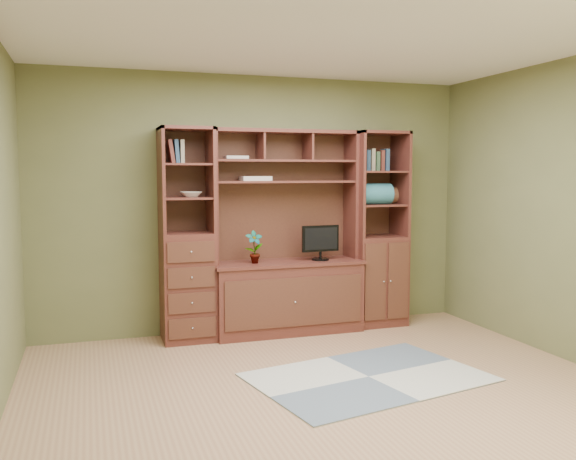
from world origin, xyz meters
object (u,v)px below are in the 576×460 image
object	(u,v)px
left_tower	(187,235)
right_tower	(377,229)
center_hutch	(287,232)
monitor	(320,236)

from	to	relation	value
left_tower	right_tower	world-z (taller)	same
center_hutch	monitor	size ratio (longest dim) A/B	4.18
left_tower	monitor	xyz separation A→B (m)	(1.35, -0.07, -0.05)
right_tower	monitor	size ratio (longest dim) A/B	4.18
center_hutch	left_tower	size ratio (longest dim) A/B	1.00
center_hutch	right_tower	size ratio (longest dim) A/B	1.00
right_tower	monitor	distance (m)	0.69
left_tower	center_hutch	bearing A→B (deg)	-2.29
center_hutch	monitor	distance (m)	0.35
left_tower	monitor	distance (m)	1.35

